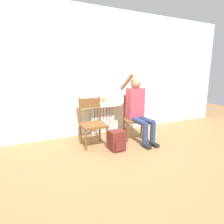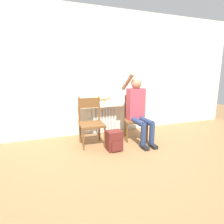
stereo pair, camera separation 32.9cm
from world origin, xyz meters
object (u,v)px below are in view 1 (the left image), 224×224
at_px(chair_right, 135,117).
at_px(backpack, 117,141).
at_px(chair_left, 92,122).
at_px(cat, 100,99).
at_px(person, 138,107).

xyz_separation_m(chair_right, backpack, (-0.64, -0.43, -0.28)).
relative_size(chair_left, cat, 1.72).
bearing_deg(chair_left, person, -5.41).
bearing_deg(person, backpack, -154.08).
bearing_deg(person, cat, 133.06).
relative_size(person, backpack, 3.88).
distance_m(cat, backpack, 1.11).
distance_m(chair_right, backpack, 0.81).
height_order(chair_right, cat, chair_right).
relative_size(chair_left, backpack, 2.57).
bearing_deg(cat, backpack, -93.87).
distance_m(chair_left, backpack, 0.59).
bearing_deg(chair_left, backpack, -52.20).
distance_m(chair_left, cat, 0.70).
relative_size(person, cat, 2.59).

